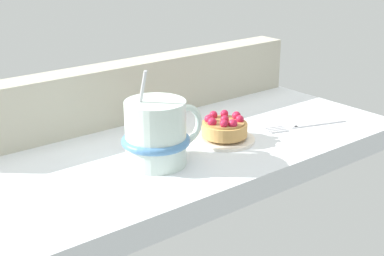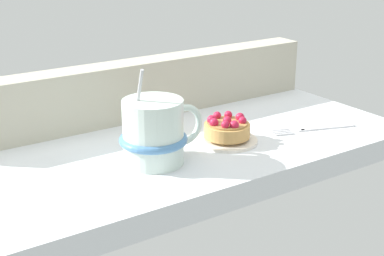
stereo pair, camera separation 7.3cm
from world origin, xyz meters
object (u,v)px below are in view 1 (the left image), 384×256
Objects in this scene: dessert_plate at (224,138)px; raspberry_tart at (224,127)px; dessert_fork at (306,125)px; coffee_mug at (157,134)px.

raspberry_tart is at bearing 147.61° from dessert_plate.
dessert_plate is at bearing 166.46° from dessert_fork.
coffee_mug reaches higher than dessert_plate.
dessert_plate is 1.34× the size of raspberry_tart.
dessert_fork is (15.96, -3.85, -2.14)cm from raspberry_tart.
coffee_mug is (-13.96, -0.69, 2.33)cm from raspberry_tart.
coffee_mug is at bearing -177.17° from raspberry_tart.
coffee_mug reaches higher than raspberry_tart.
dessert_fork is at bearing -13.57° from raspberry_tart.
dessert_plate is at bearing 2.77° from coffee_mug.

